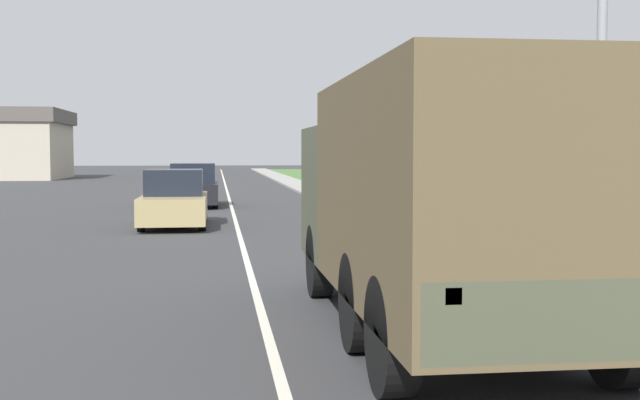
% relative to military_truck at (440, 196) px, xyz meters
% --- Properties ---
extents(ground_plane, '(180.00, 180.00, 0.00)m').
position_rel_military_truck_xyz_m(ground_plane, '(-1.95, 29.08, -1.60)').
color(ground_plane, '#38383A').
extents(lane_centre_stripe, '(0.12, 120.00, 0.00)m').
position_rel_military_truck_xyz_m(lane_centre_stripe, '(-1.95, 29.08, -1.60)').
color(lane_centre_stripe, silver).
rests_on(lane_centre_stripe, ground).
extents(sidewalk_right, '(1.80, 120.00, 0.12)m').
position_rel_military_truck_xyz_m(sidewalk_right, '(2.55, 29.08, -1.54)').
color(sidewalk_right, '#9E9B93').
rests_on(sidewalk_right, ground).
extents(grass_strip_right, '(7.00, 120.00, 0.02)m').
position_rel_military_truck_xyz_m(grass_strip_right, '(6.95, 29.08, -1.59)').
color(grass_strip_right, '#4C7538').
rests_on(grass_strip_right, ground).
extents(military_truck, '(2.37, 7.24, 2.88)m').
position_rel_military_truck_xyz_m(military_truck, '(0.00, 0.00, 0.00)').
color(military_truck, '#474C38').
rests_on(military_truck, ground).
extents(car_nearest_ahead, '(1.79, 4.47, 1.61)m').
position_rel_military_truck_xyz_m(car_nearest_ahead, '(-3.70, 14.15, -0.88)').
color(car_nearest_ahead, tan).
rests_on(car_nearest_ahead, ground).
extents(car_second_ahead, '(1.89, 4.26, 1.67)m').
position_rel_military_truck_xyz_m(car_second_ahead, '(-3.40, 22.53, -0.86)').
color(car_second_ahead, black).
rests_on(car_second_ahead, ground).
extents(utility_box, '(0.55, 0.45, 0.70)m').
position_rel_military_truck_xyz_m(utility_box, '(4.25, 4.08, -1.23)').
color(utility_box, '#3D7042').
rests_on(utility_box, grass_strip_right).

